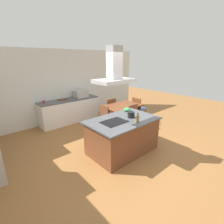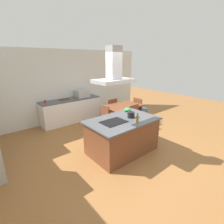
# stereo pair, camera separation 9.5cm
# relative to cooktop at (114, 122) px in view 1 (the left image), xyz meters

# --- Properties ---
(ground) EXTENTS (16.00, 16.00, 0.00)m
(ground) POSITION_rel_cooktop_xyz_m (0.30, 1.50, -0.91)
(ground) COLOR #936033
(wall_back) EXTENTS (7.20, 0.10, 2.70)m
(wall_back) POSITION_rel_cooktop_xyz_m (0.30, 3.25, 0.44)
(wall_back) COLOR silver
(wall_back) RESTS_ON ground
(kitchen_island) EXTENTS (1.81, 1.15, 0.90)m
(kitchen_island) POSITION_rel_cooktop_xyz_m (0.30, 0.00, -0.45)
(kitchen_island) COLOR brown
(kitchen_island) RESTS_ON ground
(cooktop) EXTENTS (0.60, 0.44, 0.01)m
(cooktop) POSITION_rel_cooktop_xyz_m (0.00, 0.00, 0.00)
(cooktop) COLOR black
(cooktop) RESTS_ON kitchen_island
(tea_kettle) EXTENTS (0.24, 0.18, 0.18)m
(tea_kettle) POSITION_rel_cooktop_xyz_m (0.56, -0.04, 0.07)
(tea_kettle) COLOR black
(tea_kettle) RESTS_ON kitchen_island
(olive_oil_bottle) EXTENTS (0.06, 0.06, 0.23)m
(olive_oil_bottle) POSITION_rel_cooktop_xyz_m (0.41, -0.39, 0.09)
(olive_oil_bottle) COLOR olive
(olive_oil_bottle) RESTS_ON kitchen_island
(mixing_bowl) EXTENTS (0.20, 0.20, 0.11)m
(mixing_bowl) POSITION_rel_cooktop_xyz_m (0.86, 0.39, 0.05)
(mixing_bowl) COLOR #33934C
(mixing_bowl) RESTS_ON kitchen_island
(back_counter) EXTENTS (2.28, 0.62, 0.90)m
(back_counter) POSITION_rel_cooktop_xyz_m (0.30, 2.88, -0.46)
(back_counter) COLOR white
(back_counter) RESTS_ON ground
(countertop_microwave) EXTENTS (0.50, 0.38, 0.28)m
(countertop_microwave) POSITION_rel_cooktop_xyz_m (0.82, 2.88, 0.13)
(countertop_microwave) COLOR #B2AFAA
(countertop_microwave) RESTS_ON back_counter
(coffee_mug_red) EXTENTS (0.08, 0.08, 0.09)m
(coffee_mug_red) POSITION_rel_cooktop_xyz_m (-0.62, 2.94, 0.04)
(coffee_mug_red) COLOR red
(coffee_mug_red) RESTS_ON back_counter
(cutting_board) EXTENTS (0.34, 0.24, 0.02)m
(cutting_board) POSITION_rel_cooktop_xyz_m (0.07, 2.93, 0.00)
(cutting_board) COLOR #59331E
(cutting_board) RESTS_ON back_counter
(dining_table) EXTENTS (1.40, 0.90, 0.75)m
(dining_table) POSITION_rel_cooktop_xyz_m (1.57, 1.35, -0.24)
(dining_table) COLOR brown
(dining_table) RESTS_ON ground
(chair_facing_back_wall) EXTENTS (0.42, 0.42, 0.89)m
(chair_facing_back_wall) POSITION_rel_cooktop_xyz_m (1.57, 2.01, -0.40)
(chair_facing_back_wall) COLOR #2D6BB7
(chair_facing_back_wall) RESTS_ON ground
(chair_facing_island) EXTENTS (0.42, 0.42, 0.89)m
(chair_facing_island) POSITION_rel_cooktop_xyz_m (1.57, 0.68, -0.40)
(chair_facing_island) COLOR #2D6BB7
(chair_facing_island) RESTS_ON ground
(chair_at_right_end) EXTENTS (0.42, 0.42, 0.89)m
(chair_at_right_end) POSITION_rel_cooktop_xyz_m (2.49, 1.35, -0.40)
(chair_at_right_end) COLOR #2D6BB7
(chair_at_right_end) RESTS_ON ground
(chair_at_left_end) EXTENTS (0.42, 0.42, 0.89)m
(chair_at_left_end) POSITION_rel_cooktop_xyz_m (0.66, 1.35, -0.40)
(chair_at_left_end) COLOR #2D6BB7
(chair_at_left_end) RESTS_ON ground
(range_hood) EXTENTS (0.90, 0.55, 0.78)m
(range_hood) POSITION_rel_cooktop_xyz_m (0.00, 0.00, 1.20)
(range_hood) COLOR #ADADB2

